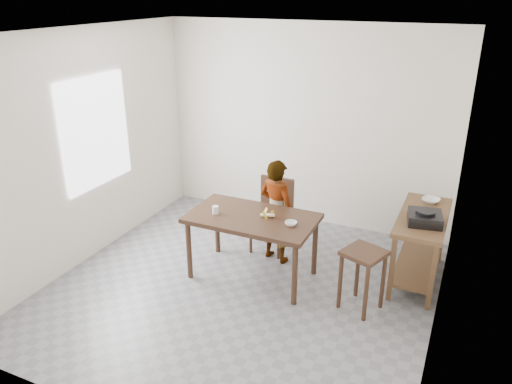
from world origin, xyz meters
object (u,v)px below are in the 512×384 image
at_px(prep_counter, 419,248).
at_px(child, 277,211).
at_px(stool, 362,280).
at_px(dining_table, 252,246).
at_px(dining_chair, 271,216).

distance_m(prep_counter, child, 1.65).
bearing_deg(prep_counter, stool, -119.09).
xyz_separation_m(prep_counter, stool, (-0.45, -0.80, -0.07)).
bearing_deg(dining_table, dining_chair, 94.76).
bearing_deg(prep_counter, dining_table, -157.85).
relative_size(dining_table, stool, 2.12).
distance_m(dining_table, prep_counter, 1.86).
relative_size(dining_table, child, 1.10).
relative_size(prep_counter, stool, 1.82).
relative_size(child, dining_chair, 1.41).
height_order(dining_table, child, child).
height_order(dining_table, prep_counter, prep_counter).
bearing_deg(child, stool, 168.84).
distance_m(prep_counter, dining_chair, 1.78).
height_order(child, dining_chair, child).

